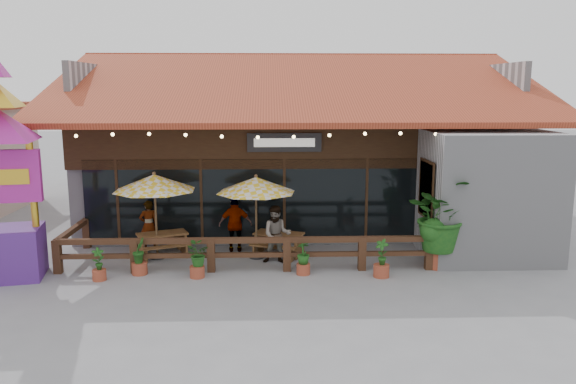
{
  "coord_description": "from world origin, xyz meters",
  "views": [
    {
      "loc": [
        -0.96,
        -14.78,
        4.77
      ],
      "look_at": [
        -0.4,
        1.5,
        1.76
      ],
      "focal_mm": 35.0,
      "sensor_mm": 36.0,
      "label": 1
    }
  ],
  "objects_px": {
    "umbrella_left": "(154,183)",
    "picnic_table_right": "(279,240)",
    "tropical_plant": "(441,217)",
    "picnic_table_left": "(162,240)",
    "umbrella_right": "(256,185)"
  },
  "relations": [
    {
      "from": "umbrella_left",
      "to": "picnic_table_right",
      "type": "distance_m",
      "value": 3.89
    },
    {
      "from": "picnic_table_right",
      "to": "umbrella_left",
      "type": "bearing_deg",
      "value": -177.16
    },
    {
      "from": "umbrella_left",
      "to": "tropical_plant",
      "type": "distance_m",
      "value": 7.89
    },
    {
      "from": "umbrella_left",
      "to": "picnic_table_right",
      "type": "xyz_separation_m",
      "value": [
        3.48,
        0.17,
        -1.73
      ]
    },
    {
      "from": "picnic_table_left",
      "to": "tropical_plant",
      "type": "bearing_deg",
      "value": -10.14
    },
    {
      "from": "umbrella_right",
      "to": "tropical_plant",
      "type": "height_order",
      "value": "tropical_plant"
    },
    {
      "from": "umbrella_left",
      "to": "picnic_table_right",
      "type": "height_order",
      "value": "umbrella_left"
    },
    {
      "from": "tropical_plant",
      "to": "picnic_table_left",
      "type": "bearing_deg",
      "value": 169.86
    },
    {
      "from": "picnic_table_left",
      "to": "tropical_plant",
      "type": "relative_size",
      "value": 0.71
    },
    {
      "from": "picnic_table_right",
      "to": "tropical_plant",
      "type": "distance_m",
      "value": 4.59
    },
    {
      "from": "picnic_table_left",
      "to": "tropical_plant",
      "type": "height_order",
      "value": "tropical_plant"
    },
    {
      "from": "umbrella_left",
      "to": "picnic_table_right",
      "type": "relative_size",
      "value": 1.73
    },
    {
      "from": "umbrella_right",
      "to": "picnic_table_right",
      "type": "relative_size",
      "value": 1.6
    },
    {
      "from": "picnic_table_left",
      "to": "umbrella_right",
      "type": "bearing_deg",
      "value": -6.39
    },
    {
      "from": "umbrella_right",
      "to": "tropical_plant",
      "type": "xyz_separation_m",
      "value": [
        4.94,
        -1.06,
        -0.7
      ]
    }
  ]
}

